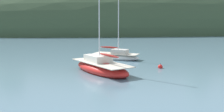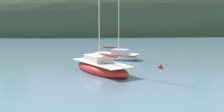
# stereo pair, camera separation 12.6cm
# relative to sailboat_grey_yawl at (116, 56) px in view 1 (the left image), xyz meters

# --- Properties ---
(far_shoreline_hill) EXTENTS (150.00, 36.00, 30.59)m
(far_shoreline_hill) POSITION_rel_sailboat_grey_yawl_xyz_m (23.53, 46.36, -0.25)
(far_shoreline_hill) COLOR #384C33
(far_shoreline_hill) RESTS_ON ground
(sailboat_grey_yawl) EXTENTS (5.43, 4.39, 6.97)m
(sailboat_grey_yawl) POSITION_rel_sailboat_grey_yawl_xyz_m (0.00, 0.00, 0.00)
(sailboat_grey_yawl) COLOR white
(sailboat_grey_yawl) RESTS_ON ground
(sailboat_cream_ketch) EXTENTS (5.26, 7.63, 9.06)m
(sailboat_cream_ketch) POSITION_rel_sailboat_grey_yawl_xyz_m (-2.54, -7.19, 0.09)
(sailboat_cream_ketch) COLOR red
(sailboat_cream_ketch) RESTS_ON ground
(mooring_buoy_channel) EXTENTS (0.44, 0.44, 0.54)m
(mooring_buoy_channel) POSITION_rel_sailboat_grey_yawl_xyz_m (3.09, -6.00, -0.22)
(mooring_buoy_channel) COLOR red
(mooring_buoy_channel) RESTS_ON ground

